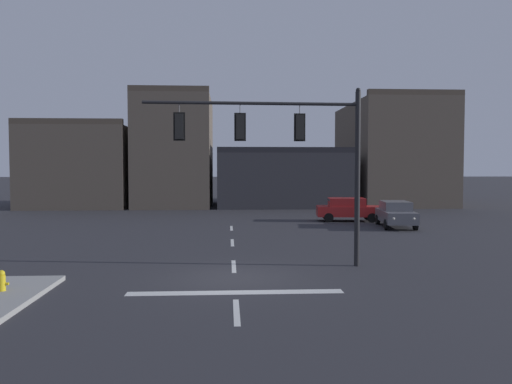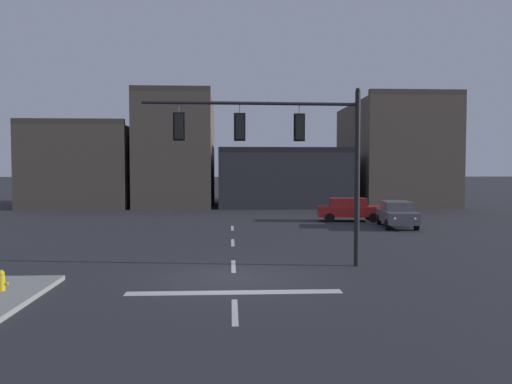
# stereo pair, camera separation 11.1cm
# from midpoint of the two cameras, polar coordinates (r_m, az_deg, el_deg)

# --- Properties ---
(ground_plane) EXTENTS (400.00, 400.00, 0.00)m
(ground_plane) POSITION_cam_midpoint_polar(r_m,az_deg,el_deg) (17.15, -2.64, -9.66)
(ground_plane) COLOR #2B2B30
(stop_bar_paint) EXTENTS (6.40, 0.50, 0.01)m
(stop_bar_paint) POSITION_cam_midpoint_polar(r_m,az_deg,el_deg) (15.20, -2.56, -11.27)
(stop_bar_paint) COLOR silver
(stop_bar_paint) RESTS_ON ground
(lane_centreline) EXTENTS (0.16, 26.40, 0.01)m
(lane_centreline) POSITION_cam_midpoint_polar(r_m,az_deg,el_deg) (19.11, -2.70, -8.37)
(lane_centreline) COLOR silver
(lane_centreline) RESTS_ON ground
(signal_mast_near_side) EXTENTS (7.99, 0.50, 6.65)m
(signal_mast_near_side) POSITION_cam_midpoint_polar(r_m,az_deg,el_deg) (18.66, 3.49, 5.54)
(signal_mast_near_side) COLOR black
(signal_mast_near_side) RESTS_ON ground
(car_lot_nearside) EXTENTS (2.33, 4.61, 1.61)m
(car_lot_nearside) POSITION_cam_midpoint_polar(r_m,az_deg,el_deg) (32.58, 15.40, -2.35)
(car_lot_nearside) COLOR slate
(car_lot_nearside) RESTS_ON ground
(car_lot_middle) EXTENTS (4.59, 2.29, 1.61)m
(car_lot_middle) POSITION_cam_midpoint_polar(r_m,az_deg,el_deg) (35.50, 10.27, -1.88)
(car_lot_middle) COLOR #A81E1E
(car_lot_middle) RESTS_ON ground
(fire_hydrant) EXTENTS (0.40, 0.30, 0.75)m
(fire_hydrant) POSITION_cam_midpoint_polar(r_m,az_deg,el_deg) (16.46, -26.97, -9.31)
(fire_hydrant) COLOR gold
(fire_hydrant) RESTS_ON ground
(building_row) EXTENTS (39.98, 13.98, 10.85)m
(building_row) POSITION_cam_midpoint_polar(r_m,az_deg,el_deg) (50.55, -0.24, 3.39)
(building_row) COLOR brown
(building_row) RESTS_ON ground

